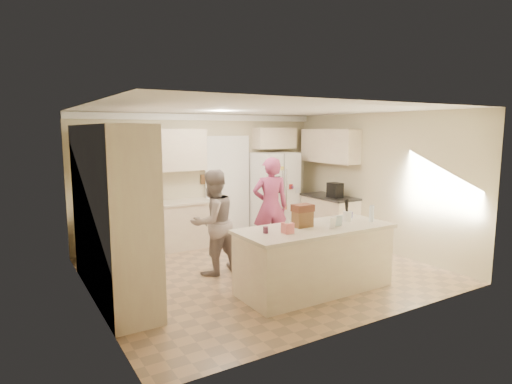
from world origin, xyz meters
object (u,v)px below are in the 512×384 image
island_base (315,260)px  utensil_crock (347,216)px  refrigerator (275,194)px  dollhouse_body (303,219)px  coffee_maker (335,190)px  tissue_box (288,228)px  teen_girl (270,206)px  teen_boy (213,222)px

island_base → utensil_crock: (0.65, 0.05, 0.56)m
refrigerator → dollhouse_body: refrigerator is taller
coffee_maker → tissue_box: coffee_maker is taller
refrigerator → tissue_box: 3.69m
refrigerator → teen_girl: size_ratio=1.00×
utensil_crock → teen_boy: (-1.57, 1.36, -0.17)m
utensil_crock → teen_boy: 2.09m
tissue_box → dollhouse_body: 0.45m
refrigerator → island_base: bearing=-115.9°
coffee_maker → utensil_crock: size_ratio=2.00×
coffee_maker → teen_boy: teen_boy is taller
coffee_maker → teen_boy: (-2.97, -0.49, -0.24)m
teen_boy → tissue_box: bearing=89.7°
island_base → tissue_box: 0.79m
island_base → tissue_box: (-0.55, -0.10, 0.56)m
dollhouse_body → teen_boy: teen_boy is taller
coffee_maker → teen_girl: size_ratio=0.17×
refrigerator → tissue_box: (-1.90, -3.16, 0.10)m
island_base → teen_boy: 1.73m
island_base → dollhouse_body: 0.62m
island_base → dollhouse_body: bearing=146.3°
refrigerator → dollhouse_body: 3.32m
dollhouse_body → utensil_crock: bearing=-3.6°
tissue_box → island_base: bearing=10.3°
dollhouse_body → coffee_maker: bearing=39.3°
utensil_crock → dollhouse_body: (-0.80, 0.05, 0.04)m
refrigerator → utensil_crock: bearing=-105.2°
coffee_maker → teen_boy: bearing=-170.7°
coffee_maker → island_base: 2.87m
tissue_box → teen_boy: (-0.37, 1.51, -0.16)m
refrigerator → tissue_box: refrigerator is taller
coffee_maker → tissue_box: (-2.60, -2.00, -0.07)m
coffee_maker → dollhouse_body: size_ratio=1.15×
utensil_crock → dollhouse_body: size_ratio=0.58×
coffee_maker → dollhouse_body: (-2.20, -1.80, -0.03)m
utensil_crock → tissue_box: bearing=-172.9°
teen_girl → refrigerator: bearing=-104.7°
refrigerator → coffee_maker: 1.37m
refrigerator → island_base: refrigerator is taller
teen_boy → teen_girl: teen_girl is taller
dollhouse_body → teen_girl: size_ratio=0.14×
tissue_box → teen_boy: bearing=103.8°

